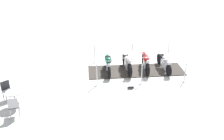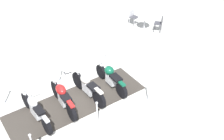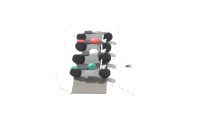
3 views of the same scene
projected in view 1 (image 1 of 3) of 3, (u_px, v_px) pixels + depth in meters
The scene contains 16 objects.
ground_plane at pixel (136, 71), 14.74m from camera, with size 80.00×80.00×0.00m, color silver.
display_platform at pixel (136, 71), 14.73m from camera, with size 5.37×1.68×0.04m, color #38332D.
motorcycle_forest at pixel (108, 64), 14.36m from camera, with size 1.98×1.01×0.91m.
motorcycle_cream at pixel (127, 63), 14.44m from camera, with size 2.06×0.89×1.04m.
motorcycle_maroon at pixel (146, 62), 14.53m from camera, with size 1.98×1.04×1.01m.
motorcycle_chrome at pixel (164, 62), 14.64m from camera, with size 2.17×0.97×0.90m.
stanchion_right_rear at pixel (185, 75), 13.45m from camera, with size 0.31×0.31×1.03m.
stanchion_left_front at pixel (95, 57), 15.73m from camera, with size 0.33×0.33×1.11m.
stanchion_right_front at pixel (97, 79), 13.05m from camera, with size 0.35×0.35×1.15m.
stanchion_left_mid at pixel (132, 55), 15.92m from camera, with size 0.32×0.32×1.14m.
stanchion_left_rear at pixel (168, 53), 16.12m from camera, with size 0.28×0.28×1.09m.
stanchion_right_mid at pixel (142, 77), 13.26m from camera, with size 0.33×0.33×1.06m.
info_placard at pixel (131, 86), 12.93m from camera, with size 0.35×0.37×0.23m.
cafe_table at pixel (14, 96), 11.20m from camera, with size 0.74×0.74×0.74m.
cafe_chair_near_table at pixel (7, 89), 11.75m from camera, with size 0.50×0.50×0.90m.
cafe_chair_across_table at pixel (14, 106), 10.49m from camera, with size 0.46×0.46×0.95m.
Camera 1 is at (11.25, -7.26, 6.32)m, focal length 41.56 mm.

